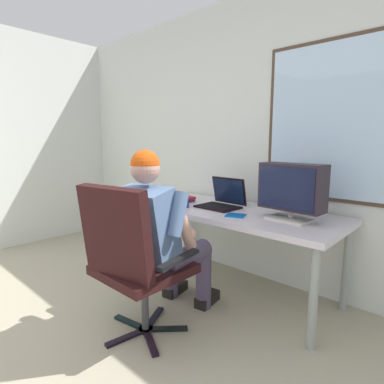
{
  "coord_description": "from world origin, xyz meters",
  "views": [
    {
      "loc": [
        1.59,
        0.09,
        1.29
      ],
      "look_at": [
        0.04,
        1.77,
        0.92
      ],
      "focal_mm": 29.31,
      "sensor_mm": 36.0,
      "label": 1
    }
  ],
  "objects_px": {
    "wine_glass": "(156,190)",
    "crt_monitor": "(292,188)",
    "laptop": "(223,199)",
    "cd_case": "(236,215)",
    "person_seated": "(160,234)",
    "book_stack": "(185,199)",
    "coffee_mug": "(184,201)",
    "desk": "(232,217)",
    "office_chair": "(131,255)"
  },
  "relations": [
    {
      "from": "person_seated",
      "to": "book_stack",
      "type": "bearing_deg",
      "value": 122.03
    },
    {
      "from": "laptop",
      "to": "cd_case",
      "type": "relative_size",
      "value": 2.06
    },
    {
      "from": "crt_monitor",
      "to": "laptop",
      "type": "height_order",
      "value": "crt_monitor"
    },
    {
      "from": "crt_monitor",
      "to": "laptop",
      "type": "xyz_separation_m",
      "value": [
        -0.65,
        0.04,
        -0.17
      ]
    },
    {
      "from": "desk",
      "to": "cd_case",
      "type": "relative_size",
      "value": 10.35
    },
    {
      "from": "wine_glass",
      "to": "book_stack",
      "type": "xyz_separation_m",
      "value": [
        0.18,
        0.21,
        -0.09
      ]
    },
    {
      "from": "laptop",
      "to": "cd_case",
      "type": "distance_m",
      "value": 0.36
    },
    {
      "from": "person_seated",
      "to": "coffee_mug",
      "type": "xyz_separation_m",
      "value": [
        -0.27,
        0.53,
        0.12
      ]
    },
    {
      "from": "person_seated",
      "to": "wine_glass",
      "type": "height_order",
      "value": "person_seated"
    },
    {
      "from": "laptop",
      "to": "wine_glass",
      "type": "xyz_separation_m",
      "value": [
        -0.6,
        -0.25,
        0.05
      ]
    },
    {
      "from": "book_stack",
      "to": "wine_glass",
      "type": "bearing_deg",
      "value": -131.03
    },
    {
      "from": "office_chair",
      "to": "book_stack",
      "type": "xyz_separation_m",
      "value": [
        -0.5,
        1.01,
        0.16
      ]
    },
    {
      "from": "desk",
      "to": "crt_monitor",
      "type": "bearing_deg",
      "value": 0.02
    },
    {
      "from": "wine_glass",
      "to": "crt_monitor",
      "type": "bearing_deg",
      "value": 9.69
    },
    {
      "from": "desk",
      "to": "office_chair",
      "type": "xyz_separation_m",
      "value": [
        -0.05,
        -1.01,
        -0.07
      ]
    },
    {
      "from": "crt_monitor",
      "to": "wine_glass",
      "type": "height_order",
      "value": "crt_monitor"
    },
    {
      "from": "office_chair",
      "to": "crt_monitor",
      "type": "height_order",
      "value": "crt_monitor"
    },
    {
      "from": "person_seated",
      "to": "book_stack",
      "type": "relative_size",
      "value": 5.98
    },
    {
      "from": "wine_glass",
      "to": "cd_case",
      "type": "height_order",
      "value": "wine_glass"
    },
    {
      "from": "laptop",
      "to": "crt_monitor",
      "type": "bearing_deg",
      "value": -3.51
    },
    {
      "from": "desk",
      "to": "cd_case",
      "type": "bearing_deg",
      "value": -48.36
    },
    {
      "from": "crt_monitor",
      "to": "wine_glass",
      "type": "relative_size",
      "value": 3.01
    },
    {
      "from": "desk",
      "to": "cd_case",
      "type": "height_order",
      "value": "cd_case"
    },
    {
      "from": "book_stack",
      "to": "coffee_mug",
      "type": "height_order",
      "value": "coffee_mug"
    },
    {
      "from": "crt_monitor",
      "to": "book_stack",
      "type": "bearing_deg",
      "value": -179.92
    },
    {
      "from": "wine_glass",
      "to": "cd_case",
      "type": "distance_m",
      "value": 0.9
    },
    {
      "from": "cd_case",
      "to": "person_seated",
      "type": "bearing_deg",
      "value": -113.95
    },
    {
      "from": "office_chair",
      "to": "person_seated",
      "type": "xyz_separation_m",
      "value": [
        -0.04,
        0.28,
        0.07
      ]
    },
    {
      "from": "office_chair",
      "to": "person_seated",
      "type": "height_order",
      "value": "person_seated"
    },
    {
      "from": "person_seated",
      "to": "cd_case",
      "type": "relative_size",
      "value": 7.07
    },
    {
      "from": "crt_monitor",
      "to": "coffee_mug",
      "type": "bearing_deg",
      "value": -167.0
    },
    {
      "from": "office_chair",
      "to": "cd_case",
      "type": "xyz_separation_m",
      "value": [
        0.21,
        0.84,
        0.14
      ]
    },
    {
      "from": "office_chair",
      "to": "coffee_mug",
      "type": "distance_m",
      "value": 0.89
    },
    {
      "from": "cd_case",
      "to": "office_chair",
      "type": "bearing_deg",
      "value": -103.96
    },
    {
      "from": "desk",
      "to": "wine_glass",
      "type": "height_order",
      "value": "wine_glass"
    },
    {
      "from": "crt_monitor",
      "to": "wine_glass",
      "type": "distance_m",
      "value": 1.27
    },
    {
      "from": "person_seated",
      "to": "coffee_mug",
      "type": "relative_size",
      "value": 11.75
    },
    {
      "from": "desk",
      "to": "coffee_mug",
      "type": "relative_size",
      "value": 17.19
    },
    {
      "from": "crt_monitor",
      "to": "laptop",
      "type": "distance_m",
      "value": 0.67
    },
    {
      "from": "coffee_mug",
      "to": "book_stack",
      "type": "bearing_deg",
      "value": 132.45
    },
    {
      "from": "wine_glass",
      "to": "laptop",
      "type": "bearing_deg",
      "value": 22.76
    },
    {
      "from": "crt_monitor",
      "to": "wine_glass",
      "type": "xyz_separation_m",
      "value": [
        -1.25,
        -0.21,
        -0.12
      ]
    },
    {
      "from": "book_stack",
      "to": "cd_case",
      "type": "height_order",
      "value": "book_stack"
    },
    {
      "from": "person_seated",
      "to": "wine_glass",
      "type": "xyz_separation_m",
      "value": [
        -0.64,
        0.52,
        0.18
      ]
    },
    {
      "from": "office_chair",
      "to": "book_stack",
      "type": "distance_m",
      "value": 1.14
    },
    {
      "from": "cd_case",
      "to": "desk",
      "type": "bearing_deg",
      "value": 131.64
    },
    {
      "from": "cd_case",
      "to": "laptop",
      "type": "bearing_deg",
      "value": 143.21
    },
    {
      "from": "desk",
      "to": "book_stack",
      "type": "bearing_deg",
      "value": -179.88
    },
    {
      "from": "office_chair",
      "to": "wine_glass",
      "type": "distance_m",
      "value": 1.08
    },
    {
      "from": "person_seated",
      "to": "crt_monitor",
      "type": "xyz_separation_m",
      "value": [
        0.61,
        0.73,
        0.31
      ]
    }
  ]
}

